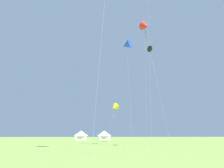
# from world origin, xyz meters

# --- Properties ---
(kite_yellow_delta) EXTENTS (3.63, 3.01, 10.32)m
(kite_yellow_delta) POSITION_xyz_m (3.10, 54.14, 9.08)
(kite_yellow_delta) COLOR yellow
(kite_yellow_delta) RESTS_ON ground
(kite_red_delta) EXTENTS (3.36, 3.63, 28.67)m
(kite_red_delta) POSITION_xyz_m (9.13, 41.71, 27.24)
(kite_red_delta) COLOR red
(kite_red_delta) RESTS_ON ground
(kite_blue_delta) EXTENTS (2.54, 3.31, 19.26)m
(kite_blue_delta) POSITION_xyz_m (2.89, 32.93, 18.22)
(kite_blue_delta) COLOR blue
(kite_blue_delta) RESTS_ON ground
(kite_black_parafoil) EXTENTS (2.55, 3.45, 15.34)m
(kite_black_parafoil) POSITION_xyz_m (5.48, 26.82, 14.95)
(kite_black_parafoil) COLOR black
(kite_black_parafoil) RESTS_ON ground
(festival_tent_right) EXTENTS (4.71, 4.71, 3.06)m
(festival_tent_right) POSITION_xyz_m (-6.25, 67.96, 1.69)
(festival_tent_right) COLOR white
(festival_tent_right) RESTS_ON ground
(festival_tent_center) EXTENTS (4.71, 4.71, 3.06)m
(festival_tent_center) POSITION_xyz_m (1.31, 67.96, 1.70)
(festival_tent_center) COLOR white
(festival_tent_center) RESTS_ON ground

